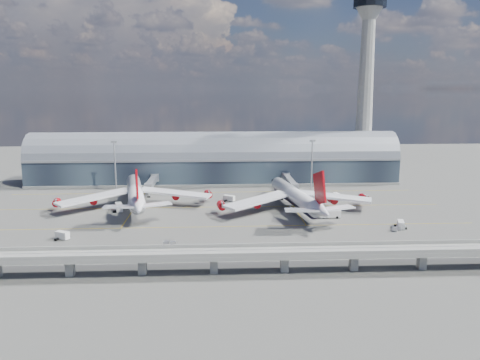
{
  "coord_description": "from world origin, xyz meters",
  "views": [
    {
      "loc": [
        0.99,
        -180.03,
        51.17
      ],
      "look_at": [
        10.7,
        10.0,
        14.0
      ],
      "focal_mm": 35.0,
      "sensor_mm": 36.0,
      "label": 1
    }
  ],
  "objects_px": {
    "airliner_left": "(135,193)",
    "service_truck_3": "(401,224)",
    "floodlight_mast_left": "(115,165)",
    "service_truck_2": "(330,214)",
    "service_truck_5": "(229,198)",
    "service_truck_1": "(62,235)",
    "cargo_train_2": "(399,228)",
    "cargo_train_1": "(296,249)",
    "service_truck_4": "(336,196)",
    "cargo_train_0": "(170,244)",
    "floodlight_mast_right": "(312,163)",
    "service_truck_0": "(119,207)",
    "airliner_right": "(296,197)",
    "control_tower": "(366,88)"
  },
  "relations": [
    {
      "from": "airliner_right",
      "to": "service_truck_3",
      "type": "height_order",
      "value": "airliner_right"
    },
    {
      "from": "floodlight_mast_left",
      "to": "service_truck_2",
      "type": "bearing_deg",
      "value": -29.68
    },
    {
      "from": "service_truck_1",
      "to": "cargo_train_2",
      "type": "xyz_separation_m",
      "value": [
        120.23,
        4.5,
        -0.64
      ]
    },
    {
      "from": "service_truck_0",
      "to": "airliner_right",
      "type": "bearing_deg",
      "value": -18.64
    },
    {
      "from": "service_truck_0",
      "to": "service_truck_5",
      "type": "bearing_deg",
      "value": 2.07
    },
    {
      "from": "floodlight_mast_left",
      "to": "airliner_right",
      "type": "relative_size",
      "value": 0.36
    },
    {
      "from": "cargo_train_2",
      "to": "control_tower",
      "type": "bearing_deg",
      "value": 20.02
    },
    {
      "from": "service_truck_1",
      "to": "floodlight_mast_left",
      "type": "bearing_deg",
      "value": 25.79
    },
    {
      "from": "service_truck_4",
      "to": "service_truck_5",
      "type": "bearing_deg",
      "value": 171.26
    },
    {
      "from": "service_truck_0",
      "to": "service_truck_1",
      "type": "distance_m",
      "value": 39.37
    },
    {
      "from": "airliner_left",
      "to": "cargo_train_0",
      "type": "xyz_separation_m",
      "value": [
        19.84,
        -52.98,
        -5.46
      ]
    },
    {
      "from": "control_tower",
      "to": "service_truck_4",
      "type": "xyz_separation_m",
      "value": [
        -27.12,
        -49.15,
        -50.37
      ]
    },
    {
      "from": "floodlight_mast_right",
      "to": "cargo_train_0",
      "type": "bearing_deg",
      "value": -126.82
    },
    {
      "from": "service_truck_1",
      "to": "cargo_train_0",
      "type": "distance_m",
      "value": 38.78
    },
    {
      "from": "airliner_left",
      "to": "cargo_train_1",
      "type": "relative_size",
      "value": 8.06
    },
    {
      "from": "service_truck_4",
      "to": "floodlight_mast_right",
      "type": "bearing_deg",
      "value": 98.53
    },
    {
      "from": "airliner_left",
      "to": "cargo_train_2",
      "type": "bearing_deg",
      "value": -32.47
    },
    {
      "from": "service_truck_2",
      "to": "service_truck_3",
      "type": "distance_m",
      "value": 27.74
    },
    {
      "from": "service_truck_3",
      "to": "cargo_train_1",
      "type": "height_order",
      "value": "service_truck_3"
    },
    {
      "from": "service_truck_3",
      "to": "cargo_train_2",
      "type": "bearing_deg",
      "value": -107.46
    },
    {
      "from": "service_truck_4",
      "to": "cargo_train_0",
      "type": "distance_m",
      "value": 97.73
    },
    {
      "from": "cargo_train_1",
      "to": "service_truck_1",
      "type": "bearing_deg",
      "value": 74.86
    },
    {
      "from": "airliner_left",
      "to": "service_truck_3",
      "type": "xyz_separation_m",
      "value": [
        104.16,
        -36.66,
        -4.9
      ]
    },
    {
      "from": "service_truck_5",
      "to": "service_truck_4",
      "type": "bearing_deg",
      "value": -54.24
    },
    {
      "from": "service_truck_3",
      "to": "service_truck_4",
      "type": "bearing_deg",
      "value": 119.3
    },
    {
      "from": "floodlight_mast_right",
      "to": "service_truck_1",
      "type": "xyz_separation_m",
      "value": [
        -102.45,
        -77.4,
        -12.21
      ]
    },
    {
      "from": "service_truck_2",
      "to": "service_truck_5",
      "type": "bearing_deg",
      "value": 50.82
    },
    {
      "from": "service_truck_1",
      "to": "cargo_train_1",
      "type": "distance_m",
      "value": 80.37
    },
    {
      "from": "floodlight_mast_right",
      "to": "airliner_left",
      "type": "bearing_deg",
      "value": -158.38
    },
    {
      "from": "service_truck_3",
      "to": "service_truck_1",
      "type": "bearing_deg",
      "value": -160.7
    },
    {
      "from": "airliner_right",
      "to": "service_truck_1",
      "type": "height_order",
      "value": "airliner_right"
    },
    {
      "from": "cargo_train_0",
      "to": "floodlight_mast_left",
      "type": "bearing_deg",
      "value": 8.0
    },
    {
      "from": "floodlight_mast_left",
      "to": "airliner_left",
      "type": "relative_size",
      "value": 0.36
    },
    {
      "from": "floodlight_mast_left",
      "to": "service_truck_0",
      "type": "relative_size",
      "value": 3.15
    },
    {
      "from": "service_truck_4",
      "to": "cargo_train_2",
      "type": "bearing_deg",
      "value": -91.08
    },
    {
      "from": "service_truck_1",
      "to": "service_truck_3",
      "type": "relative_size",
      "value": 0.88
    },
    {
      "from": "service_truck_2",
      "to": "service_truck_5",
      "type": "xyz_separation_m",
      "value": [
        -39.73,
        30.95,
        -0.3
      ]
    },
    {
      "from": "control_tower",
      "to": "floodlight_mast_left",
      "type": "bearing_deg",
      "value": -168.28
    },
    {
      "from": "floodlight_mast_left",
      "to": "service_truck_2",
      "type": "height_order",
      "value": "floodlight_mast_left"
    },
    {
      "from": "cargo_train_0",
      "to": "service_truck_5",
      "type": "bearing_deg",
      "value": -33.07
    },
    {
      "from": "service_truck_5",
      "to": "airliner_left",
      "type": "bearing_deg",
      "value": 135.62
    },
    {
      "from": "cargo_train_1",
      "to": "service_truck_0",
      "type": "bearing_deg",
      "value": 47.74
    },
    {
      "from": "service_truck_4",
      "to": "service_truck_5",
      "type": "relative_size",
      "value": 0.81
    },
    {
      "from": "floodlight_mast_right",
      "to": "airliner_left",
      "type": "height_order",
      "value": "floodlight_mast_right"
    },
    {
      "from": "cargo_train_1",
      "to": "floodlight_mast_left",
      "type": "bearing_deg",
      "value": 35.76
    },
    {
      "from": "service_truck_0",
      "to": "cargo_train_0",
      "type": "xyz_separation_m",
      "value": [
        25.88,
        -46.67,
        -0.81
      ]
    },
    {
      "from": "floodlight_mast_left",
      "to": "cargo_train_2",
      "type": "relative_size",
      "value": 3.93
    },
    {
      "from": "service_truck_0",
      "to": "service_truck_2",
      "type": "distance_m",
      "value": 88.33
    },
    {
      "from": "service_truck_3",
      "to": "service_truck_5",
      "type": "relative_size",
      "value": 1.06
    },
    {
      "from": "floodlight_mast_right",
      "to": "service_truck_0",
      "type": "relative_size",
      "value": 3.15
    }
  ]
}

